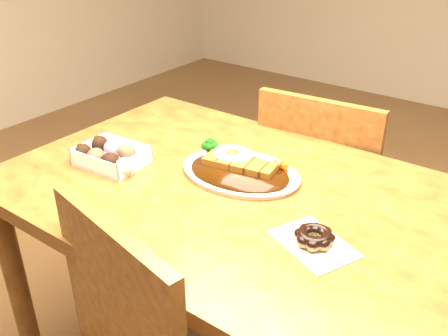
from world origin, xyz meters
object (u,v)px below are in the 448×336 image
Objects in this scene: katsu_curry_plate at (239,169)px; pon_de_ring at (314,237)px; donut_box at (110,155)px; chair_far at (324,194)px; table at (234,220)px.

pon_de_ring is at bearing -27.78° from katsu_curry_plate.
donut_box is 1.02× the size of pon_de_ring.
katsu_curry_plate is 1.63× the size of pon_de_ring.
katsu_curry_plate is at bearing 79.50° from chair_far.
katsu_curry_plate reaches higher than donut_box.
katsu_curry_plate is at bearing 114.88° from table.
pon_de_ring is at bearing 0.06° from donut_box.
katsu_curry_plate is at bearing 152.22° from pon_de_ring.
donut_box is at bearing 54.60° from chair_far.
katsu_curry_plate reaches higher than pon_de_ring.
pon_de_ring is (0.26, -0.63, 0.29)m from chair_far.
chair_far is 0.74m from pon_de_ring.
katsu_curry_plate is 0.36m from donut_box.
chair_far reaches higher than donut_box.
katsu_curry_plate is 0.34m from pon_de_ring.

